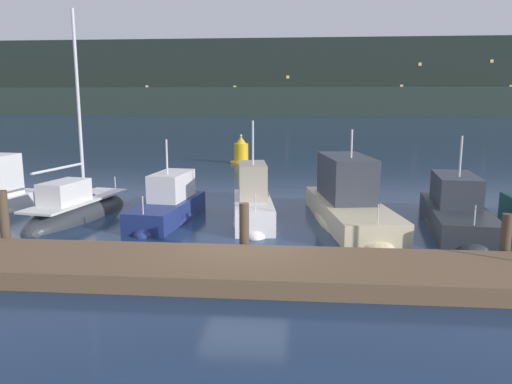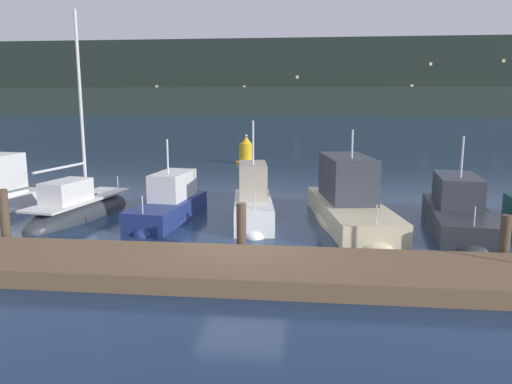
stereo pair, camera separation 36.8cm
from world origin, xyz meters
name	(u,v)px [view 1 (the left image)]	position (x,y,z in m)	size (l,w,h in m)	color
ground_plane	(245,256)	(0.00, 0.00, 0.00)	(400.00, 400.00, 0.00)	#192D4C
dock	(237,269)	(0.00, -1.75, 0.23)	(37.13, 2.80, 0.45)	brown
mooring_pile_1	(4,221)	(-7.16, -0.10, 0.91)	(0.28, 0.28, 1.82)	#4C3D2D
mooring_pile_2	(244,230)	(0.00, -0.10, 0.79)	(0.28, 0.28, 1.58)	#4C3D2D
mooring_pile_3	(506,239)	(7.16, -0.10, 0.71)	(0.28, 0.28, 1.42)	#4C3D2D
sailboat_berth_3	(77,214)	(-6.92, 4.15, 0.15)	(2.80, 6.13, 8.48)	#2D3338
motorboat_berth_4	(168,212)	(-3.33, 4.08, 0.29)	(2.20, 5.27, 3.59)	navy
motorboat_berth_5	(253,212)	(-0.14, 3.98, 0.40)	(2.07, 4.79, 4.27)	white
motorboat_berth_6	(349,210)	(3.38, 4.41, 0.44)	(3.48, 7.73, 3.98)	beige
motorboat_berth_7	(456,219)	(7.06, 3.89, 0.31)	(2.71, 6.38, 3.79)	#2D3338
channel_buoy	(241,153)	(-2.58, 20.70, 0.76)	(1.50, 1.50, 2.04)	gold
hillside_backdrop	(289,81)	(-1.99, 132.00, 9.50)	(240.00, 23.00, 20.57)	#1E2823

